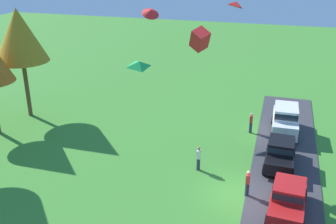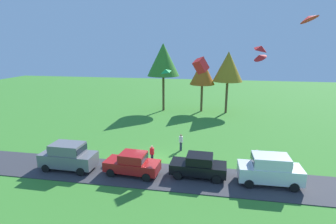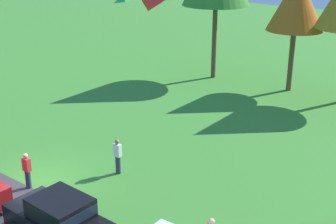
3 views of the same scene
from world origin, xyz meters
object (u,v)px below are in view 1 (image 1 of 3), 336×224
Objects in this scene: car_sedan_far_end at (288,198)px; car_sedan_near_entrance at (280,152)px; kite_delta_over_trees at (151,12)px; car_suv_by_flagpole at (285,119)px; person_on_lawn at (251,123)px; kite_box_topmost at (200,39)px; person_watching_sky at (247,183)px; kite_diamond_mid_center at (237,4)px; kite_diamond_low_drifter at (139,64)px; person_beside_suv at (198,158)px; tree_far_left at (19,35)px.

car_sedan_near_entrance is at bearing 6.01° from car_sedan_far_end.
car_sedan_far_end and car_sedan_near_entrance have the same top height.
car_suv_by_flagpole is at bearing -91.73° from kite_delta_over_trees.
person_on_lawn is 1.38× the size of kite_box_topmost.
person_on_lawn is 8.98m from person_watching_sky.
car_sedan_near_entrance is 9.32m from kite_box_topmost.
kite_diamond_mid_center reaches higher than car_sedan_near_entrance.
car_suv_by_flagpole is 2.69m from person_on_lawn.
kite_diamond_low_drifter is 0.79× the size of kite_delta_over_trees.
kite_diamond_mid_center reaches higher than person_watching_sky.
kite_delta_over_trees is at bearing 36.90° from person_beside_suv.
kite_delta_over_trees is (5.66, 10.99, 8.02)m from car_sedan_near_entrance.
kite_box_topmost is (-5.69, 5.90, 7.12)m from car_suv_by_flagpole.
person_on_lawn is at bearing 16.37° from car_sedan_far_end.
person_beside_suv is at bearing 143.98° from car_suv_by_flagpole.
kite_diamond_low_drifter is 4.76m from kite_box_topmost.
person_on_lawn is at bearing -22.25° from person_beside_suv.
kite_delta_over_trees reaches higher than car_suv_by_flagpole.
person_on_lawn is 0.18× the size of tree_far_left.
car_sedan_far_end is 6.57m from person_beside_suv.
kite_diamond_low_drifter is (-9.56, 8.57, 6.33)m from car_suv_by_flagpole.
kite_delta_over_trees is (0.34, 11.19, 7.76)m from car_suv_by_flagpole.
kite_delta_over_trees reaches higher than car_sedan_far_end.
kite_box_topmost is at bearing 162.78° from kite_diamond_mid_center.
person_beside_suv is 1.69× the size of kite_diamond_mid_center.
kite_box_topmost is (-6.03, -5.30, -0.65)m from kite_delta_over_trees.
car_sedan_far_end is at bearing -128.15° from kite_box_topmost.
kite_diamond_mid_center is at bearing 92.55° from person_on_lawn.
kite_diamond_low_drifter is (-2.15, 3.18, 6.74)m from person_beside_suv.
kite_diamond_low_drifter is at bearing -165.12° from kite_delta_over_trees.
tree_far_left is 9.29× the size of kite_diamond_mid_center.
person_beside_suv is at bearing 60.87° from car_sedan_far_end.
person_beside_suv is at bearing 157.75° from person_on_lawn.
person_watching_sky is 12.97m from kite_diamond_mid_center.
kite_diamond_low_drifter is 10.14m from kite_diamond_mid_center.
car_sedan_near_entrance is 11.45m from kite_diamond_low_drifter.
car_sedan_near_entrance is at bearing -86.25° from kite_box_topmost.
car_suv_by_flagpole is (10.60, 0.35, 0.25)m from car_sedan_far_end.
car_suv_by_flagpole is at bearing 1.90° from car_sedan_far_end.
kite_box_topmost reaches higher than person_on_lawn.
car_suv_by_flagpole is at bearing -46.03° from kite_box_topmost.
person_on_lawn and person_watching_sky have the same top height.
kite_diamond_low_drifter is 0.88× the size of kite_box_topmost.
car_suv_by_flagpole reaches higher than car_sedan_far_end.
kite_diamond_low_drifter reaches higher than car_suv_by_flagpole.
person_beside_suv is 11.41m from kite_diamond_mid_center.
kite_diamond_low_drifter is 10.34m from kite_delta_over_trees.
car_sedan_far_end is 5.31m from car_sedan_near_entrance.
kite_delta_over_trees is at bearing 81.72° from kite_diamond_mid_center.
car_sedan_far_end is at bearing -133.45° from kite_delta_over_trees.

